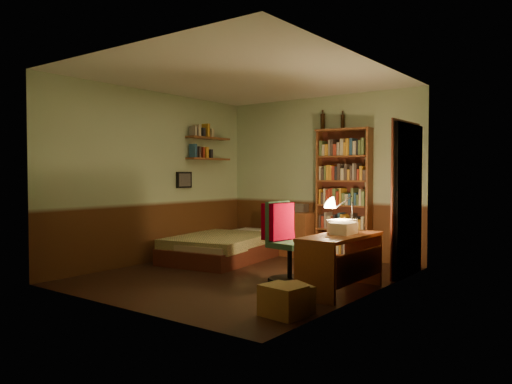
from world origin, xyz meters
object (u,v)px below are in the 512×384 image
Objects in this scene: bed at (229,238)px; dresser at (292,234)px; desk_lamp at (352,207)px; cardboard_box_a at (283,301)px; office_chair at (290,238)px; bookshelf at (344,195)px; desk at (341,263)px; mini_stereo at (300,208)px; cardboard_box_b at (293,298)px.

dresser is (0.66, 0.84, 0.03)m from bed.
desk_lamp is 1.92m from cardboard_box_a.
bed is 2.00m from office_chair.
desk is at bearing -70.75° from bookshelf.
office_chair is at bearing -53.47° from dresser.
bookshelf is 1.87× the size of office_chair.
mini_stereo is 0.65× the size of cardboard_box_b.
bookshelf is at bearing -6.63° from mini_stereo.
desk_lamp reaches higher than cardboard_box_a.
desk is at bearing 2.86° from office_chair.
dresser is 0.40× the size of bookshelf.
mini_stereo is 0.42× the size of desk_lamp.
bed is at bearing 141.35° from cardboard_box_b.
bookshelf is 1.68× the size of desk.
office_chair reaches higher than mini_stereo.
desk_lamp is at bearing -66.15° from bookshelf.
office_chair is 1.53m from cardboard_box_a.
dresser is at bearing 44.66° from bed.
bed is 1.80× the size of desk.
cardboard_box_b is (-0.02, 0.20, -0.02)m from cardboard_box_a.
cardboard_box_a is (2.51, -2.19, -0.18)m from bed.
mini_stereo is (0.72, 0.97, 0.46)m from bed.
cardboard_box_b is at bearing -45.95° from bed.
dresser is 2.06× the size of cardboard_box_a.
cardboard_box_a is at bearing -79.74° from bookshelf.
mini_stereo reaches higher than cardboard_box_b.
cardboard_box_b is (0.00, -1.00, -0.20)m from desk.
desk_lamp is (1.71, -1.29, 0.58)m from dresser.
desk_lamp is at bearing 45.64° from office_chair.
desk_lamp is (-0.12, 0.54, 0.61)m from desk.
dresser reaches higher than cardboard_box_b.
cardboard_box_a reaches higher than cardboard_box_b.
desk_lamp reaches higher than cardboard_box_b.
cardboard_box_a is (0.14, -1.74, -0.79)m from desk_lamp.
bed is 5.60× the size of cardboard_box_a.
bed and desk have the same top height.
desk_lamp reaches higher than mini_stereo.
mini_stereo is 0.86m from bookshelf.
dresser is 3.56m from cardboard_box_a.
cardboard_box_a is 0.20m from cardboard_box_b.
office_chair is at bearing -65.21° from mini_stereo.
bed is 5.92× the size of cardboard_box_b.
dresser is 2.09m from office_chair.
mini_stereo is at bearing 119.48° from cardboard_box_a.
desk is at bearing -51.78° from mini_stereo.
office_chair is (1.03, -1.89, -0.24)m from mini_stereo.
bookshelf is 3.19m from cardboard_box_b.
cardboard_box_a is 1.06× the size of cardboard_box_b.
bookshelf reaches higher than cardboard_box_b.
dresser is at bearing 141.25° from desk_lamp.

